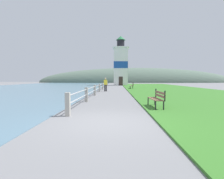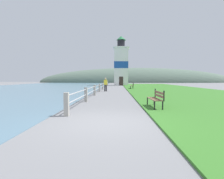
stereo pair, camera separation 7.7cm
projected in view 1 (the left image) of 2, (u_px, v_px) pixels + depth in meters
The scene contains 9 objects.
ground_plane at pixel (107, 123), 5.87m from camera, with size 160.00×160.00×0.00m, color slate.
grass_verge at pixel (170, 90), 23.79m from camera, with size 12.00×54.48×0.06m.
water_strip at pixel (13, 89), 24.36m from camera, with size 24.00×87.16×0.01m.
seawall_railing at pixel (101, 86), 21.78m from camera, with size 0.18×30.05×0.94m.
park_bench_near at pixel (157, 98), 8.74m from camera, with size 0.53×1.65×0.94m.
park_bench_midway at pixel (132, 85), 25.79m from camera, with size 0.57×2.01×0.94m.
lighthouse at pixel (121, 64), 40.34m from camera, with size 3.60×3.60×11.30m.
person_strolling at pixel (106, 84), 20.61m from camera, with size 0.44×0.32×1.60m.
distant_hillside at pixel (135, 83), 71.84m from camera, with size 80.00×16.00×12.00m.
Camera 1 is at (0.33, -5.78, 1.47)m, focal length 28.00 mm.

